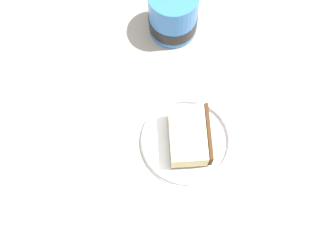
% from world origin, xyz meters
% --- Properties ---
extents(ground_plane, '(1.54, 1.54, 0.02)m').
position_xyz_m(ground_plane, '(0.00, 0.00, -0.01)').
color(ground_plane, tan).
extents(small_plate, '(0.16, 0.16, 0.01)m').
position_xyz_m(small_plate, '(-0.04, -0.00, 0.01)').
color(small_plate, white).
rests_on(small_plate, ground_plane).
extents(cake_slice, '(0.12, 0.11, 0.05)m').
position_xyz_m(cake_slice, '(-0.04, -0.00, 0.03)').
color(cake_slice, '#472814').
rests_on(cake_slice, small_plate).
extents(tea_mug, '(0.09, 0.11, 0.11)m').
position_xyz_m(tea_mug, '(0.16, -0.10, 0.05)').
color(tea_mug, '#3372BF').
rests_on(tea_mug, ground_plane).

